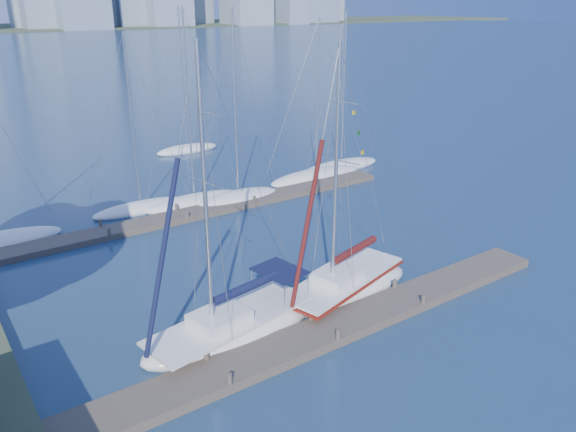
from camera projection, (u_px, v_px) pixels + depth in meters
ground at (324, 337)px, 23.53m from camera, size 700.00×700.00×0.00m
near_dock at (324, 333)px, 23.45m from camera, size 26.00×2.00×0.40m
far_dock at (196, 213)px, 36.77m from camera, size 30.00×1.80×0.36m
sailboat_navy at (230, 317)px, 23.08m from camera, size 8.24×3.91×12.57m
sailboat_maroon at (343, 275)px, 26.66m from camera, size 8.14×4.50×12.21m
bg_boat_1 at (141, 208)px, 37.57m from camera, size 6.74×3.09×11.79m
bg_boat_2 at (194, 201)px, 38.74m from camera, size 7.40×2.73×13.21m
bg_boat_3 at (238, 198)px, 39.30m from camera, size 6.66×2.93×13.23m
bg_boat_4 at (316, 176)px, 44.35m from camera, size 8.79×3.66×12.42m
bg_boat_5 at (341, 166)px, 46.96m from camera, size 7.92×3.04×12.88m
bg_boat_7 at (187, 149)px, 52.37m from camera, size 6.35×3.85×13.15m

